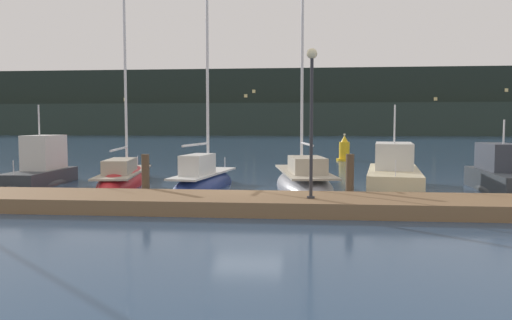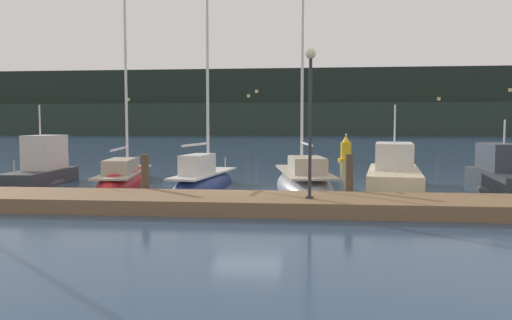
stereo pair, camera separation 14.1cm
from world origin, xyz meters
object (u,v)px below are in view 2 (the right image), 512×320
(motorboat_berth_3, at_px, (42,176))
(channel_buoy, at_px, (346,151))
(sailboat_berth_5, at_px, (204,185))
(sailboat_berth_4, at_px, (125,181))
(motorboat_berth_7, at_px, (394,182))
(sailboat_berth_6, at_px, (304,185))
(dock_lamppost, at_px, (310,100))
(motorboat_berth_8, at_px, (503,184))

(motorboat_berth_3, xyz_separation_m, channel_buoy, (14.76, 16.25, 0.37))
(sailboat_berth_5, bearing_deg, motorboat_berth_3, 174.02)
(sailboat_berth_4, distance_m, sailboat_berth_5, 4.23)
(motorboat_berth_7, bearing_deg, sailboat_berth_6, 177.51)
(motorboat_berth_7, relative_size, dock_lamppost, 1.57)
(sailboat_berth_4, height_order, sailboat_berth_6, sailboat_berth_6)
(motorboat_berth_3, relative_size, sailboat_berth_5, 0.47)
(sailboat_berth_4, bearing_deg, sailboat_berth_6, -5.10)
(motorboat_berth_3, distance_m, sailboat_berth_4, 3.70)
(motorboat_berth_3, height_order, motorboat_berth_7, motorboat_berth_3)
(channel_buoy, bearing_deg, sailboat_berth_6, -100.37)
(motorboat_berth_3, distance_m, motorboat_berth_8, 19.72)
(sailboat_berth_5, height_order, channel_buoy, sailboat_berth_5)
(sailboat_berth_5, relative_size, motorboat_berth_8, 1.79)
(channel_buoy, bearing_deg, dock_lamppost, -97.08)
(motorboat_berth_3, bearing_deg, sailboat_berth_4, 10.20)
(dock_lamppost, bearing_deg, sailboat_berth_4, 141.42)
(channel_buoy, height_order, dock_lamppost, dock_lamppost)
(sailboat_berth_4, xyz_separation_m, sailboat_berth_6, (8.15, -0.73, 0.03))
(sailboat_berth_5, bearing_deg, channel_buoy, 67.20)
(motorboat_berth_3, bearing_deg, sailboat_berth_6, -0.36)
(motorboat_berth_8, distance_m, channel_buoy, 17.49)
(sailboat_berth_5, bearing_deg, motorboat_berth_7, 4.06)
(sailboat_berth_5, distance_m, dock_lamppost, 7.58)
(channel_buoy, bearing_deg, motorboat_berth_3, -132.25)
(sailboat_berth_6, relative_size, channel_buoy, 6.11)
(motorboat_berth_8, relative_size, channel_buoy, 2.91)
(motorboat_berth_7, bearing_deg, channel_buoy, 92.52)
(dock_lamppost, bearing_deg, sailboat_berth_6, 92.14)
(sailboat_berth_6, distance_m, motorboat_berth_8, 7.95)
(motorboat_berth_3, xyz_separation_m, sailboat_berth_4, (3.63, 0.65, -0.29))
(sailboat_berth_4, xyz_separation_m, channel_buoy, (11.13, 15.60, 0.65))
(sailboat_berth_5, distance_m, motorboat_berth_8, 12.12)
(motorboat_berth_7, bearing_deg, motorboat_berth_8, -3.79)
(motorboat_berth_3, xyz_separation_m, motorboat_berth_7, (15.49, -0.24, -0.06))
(sailboat_berth_5, height_order, motorboat_berth_7, sailboat_berth_5)
(sailboat_berth_4, relative_size, sailboat_berth_6, 0.89)
(motorboat_berth_3, distance_m, channel_buoy, 21.96)
(motorboat_berth_3, bearing_deg, dock_lamppost, -26.66)
(sailboat_berth_6, height_order, dock_lamppost, sailboat_berth_6)
(sailboat_berth_4, height_order, channel_buoy, sailboat_berth_4)
(motorboat_berth_3, height_order, motorboat_berth_8, motorboat_berth_3)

